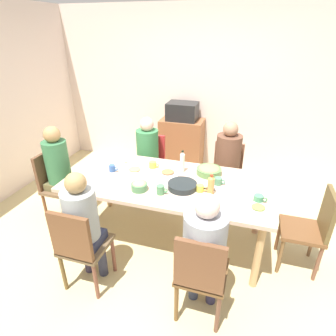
{
  "coord_description": "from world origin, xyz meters",
  "views": [
    {
      "loc": [
        0.76,
        -2.48,
        2.23
      ],
      "look_at": [
        0.0,
        0.0,
        0.93
      ],
      "focal_mm": 29.73,
      "sensor_mm": 36.0,
      "label": 1
    }
  ],
  "objects_px": {
    "chair_4": "(150,162)",
    "person_2": "(227,160)",
    "bottle_1": "(211,185)",
    "chair_2": "(227,173)",
    "plate_2": "(135,170)",
    "cup_2": "(259,199)",
    "chair_3": "(56,182)",
    "person_0": "(83,221)",
    "person_4": "(147,152)",
    "cup_4": "(153,165)",
    "person_1": "(204,245)",
    "bowl_1": "(209,170)",
    "cup_1": "(121,160)",
    "plate_1": "(168,173)",
    "bowl_0": "(139,186)",
    "plate_0": "(258,208)",
    "cup_0": "(218,181)",
    "cup_3": "(200,188)",
    "cup_5": "(112,168)",
    "bottle_0": "(182,162)",
    "chair_5": "(312,226)",
    "cup_6": "(161,190)",
    "person_3": "(59,167)",
    "microwave": "(182,111)",
    "serving_pan": "(183,186)",
    "chair_1": "(201,273)",
    "chair_0": "(80,245)"
  },
  "relations": [
    {
      "from": "chair_3",
      "to": "cup_1",
      "type": "xyz_separation_m",
      "value": [
        0.8,
        0.26,
        0.31
      ]
    },
    {
      "from": "bowl_0",
      "to": "chair_3",
      "type": "bearing_deg",
      "value": 167.91
    },
    {
      "from": "plate_0",
      "to": "cup_0",
      "type": "height_order",
      "value": "cup_0"
    },
    {
      "from": "person_0",
      "to": "bottle_0",
      "type": "height_order",
      "value": "person_0"
    },
    {
      "from": "bottle_1",
      "to": "person_3",
      "type": "bearing_deg",
      "value": 175.96
    },
    {
      "from": "person_4",
      "to": "microwave",
      "type": "relative_size",
      "value": 2.5
    },
    {
      "from": "chair_4",
      "to": "person_2",
      "type": "bearing_deg",
      "value": -4.71
    },
    {
      "from": "person_4",
      "to": "bottle_0",
      "type": "xyz_separation_m",
      "value": [
        0.63,
        -0.55,
        0.18
      ]
    },
    {
      "from": "person_1",
      "to": "plate_0",
      "type": "height_order",
      "value": "person_1"
    },
    {
      "from": "chair_1",
      "to": "chair_3",
      "type": "distance_m",
      "value": 2.2
    },
    {
      "from": "chair_2",
      "to": "bowl_1",
      "type": "xyz_separation_m",
      "value": [
        -0.15,
        -0.61,
        0.31
      ]
    },
    {
      "from": "chair_2",
      "to": "bottle_1",
      "type": "distance_m",
      "value": 1.09
    },
    {
      "from": "chair_2",
      "to": "plate_1",
      "type": "distance_m",
      "value": 0.99
    },
    {
      "from": "person_0",
      "to": "chair_5",
      "type": "height_order",
      "value": "person_0"
    },
    {
      "from": "cup_3",
      "to": "microwave",
      "type": "distance_m",
      "value": 2.06
    },
    {
      "from": "person_1",
      "to": "cup_1",
      "type": "height_order",
      "value": "person_1"
    },
    {
      "from": "person_3",
      "to": "microwave",
      "type": "bearing_deg",
      "value": 59.6
    },
    {
      "from": "plate_1",
      "to": "cup_5",
      "type": "distance_m",
      "value": 0.63
    },
    {
      "from": "cup_5",
      "to": "bottle_1",
      "type": "xyz_separation_m",
      "value": [
        1.14,
        -0.15,
        0.06
      ]
    },
    {
      "from": "bowl_0",
      "to": "microwave",
      "type": "height_order",
      "value": "microwave"
    },
    {
      "from": "cup_2",
      "to": "cup_4",
      "type": "xyz_separation_m",
      "value": [
        -1.19,
        0.39,
        0.0
      ]
    },
    {
      "from": "cup_5",
      "to": "chair_1",
      "type": "bearing_deg",
      "value": -37.0
    },
    {
      "from": "serving_pan",
      "to": "person_1",
      "type": "bearing_deg",
      "value": -62.93
    },
    {
      "from": "chair_1",
      "to": "cup_3",
      "type": "xyz_separation_m",
      "value": [
        -0.17,
        0.77,
        0.3
      ]
    },
    {
      "from": "chair_4",
      "to": "cup_2",
      "type": "xyz_separation_m",
      "value": [
        1.47,
        -1.03,
        0.3
      ]
    },
    {
      "from": "chair_4",
      "to": "cup_1",
      "type": "distance_m",
      "value": 0.72
    },
    {
      "from": "chair_3",
      "to": "person_0",
      "type": "bearing_deg",
      "value": -40.89
    },
    {
      "from": "serving_pan",
      "to": "cup_0",
      "type": "height_order",
      "value": "cup_0"
    },
    {
      "from": "cup_1",
      "to": "plate_1",
      "type": "bearing_deg",
      "value": -10.4
    },
    {
      "from": "person_3",
      "to": "cup_5",
      "type": "xyz_separation_m",
      "value": [
        0.71,
        0.02,
        0.08
      ]
    },
    {
      "from": "chair_2",
      "to": "cup_5",
      "type": "bearing_deg",
      "value": -144.27
    },
    {
      "from": "person_1",
      "to": "person_2",
      "type": "xyz_separation_m",
      "value": [
        -0.0,
        1.6,
        0.02
      ]
    },
    {
      "from": "cup_2",
      "to": "bottle_1",
      "type": "distance_m",
      "value": 0.46
    },
    {
      "from": "chair_2",
      "to": "person_4",
      "type": "distance_m",
      "value": 1.11
    },
    {
      "from": "person_0",
      "to": "plate_2",
      "type": "relative_size",
      "value": 4.81
    },
    {
      "from": "chair_4",
      "to": "plate_1",
      "type": "xyz_separation_m",
      "value": [
        0.5,
        -0.75,
        0.28
      ]
    },
    {
      "from": "cup_6",
      "to": "chair_5",
      "type": "bearing_deg",
      "value": 10.71
    },
    {
      "from": "chair_2",
      "to": "plate_2",
      "type": "distance_m",
      "value": 1.28
    },
    {
      "from": "person_0",
      "to": "person_3",
      "type": "bearing_deg",
      "value": 136.14
    },
    {
      "from": "chair_1",
      "to": "bowl_0",
      "type": "xyz_separation_m",
      "value": [
        -0.76,
        0.62,
        0.31
      ]
    },
    {
      "from": "cup_2",
      "to": "cup_3",
      "type": "xyz_separation_m",
      "value": [
        -0.56,
        0.03,
        0.0
      ]
    },
    {
      "from": "chair_4",
      "to": "bottle_1",
      "type": "xyz_separation_m",
      "value": [
        1.02,
        -1.02,
        0.37
      ]
    },
    {
      "from": "chair_0",
      "to": "bowl_1",
      "type": "height_order",
      "value": "chair_0"
    },
    {
      "from": "serving_pan",
      "to": "cup_0",
      "type": "xyz_separation_m",
      "value": [
        0.33,
        0.19,
        0.01
      ]
    },
    {
      "from": "cup_3",
      "to": "chair_4",
      "type": "bearing_deg",
      "value": 132.26
    },
    {
      "from": "person_4",
      "to": "cup_4",
      "type": "xyz_separation_m",
      "value": [
        0.28,
        -0.55,
        0.1
      ]
    },
    {
      "from": "person_1",
      "to": "bowl_1",
      "type": "bearing_deg",
      "value": 98.01
    },
    {
      "from": "person_0",
      "to": "cup_0",
      "type": "distance_m",
      "value": 1.38
    },
    {
      "from": "cup_6",
      "to": "chair_1",
      "type": "bearing_deg",
      "value": -49.08
    },
    {
      "from": "plate_0",
      "to": "cup_3",
      "type": "bearing_deg",
      "value": 164.51
    }
  ]
}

